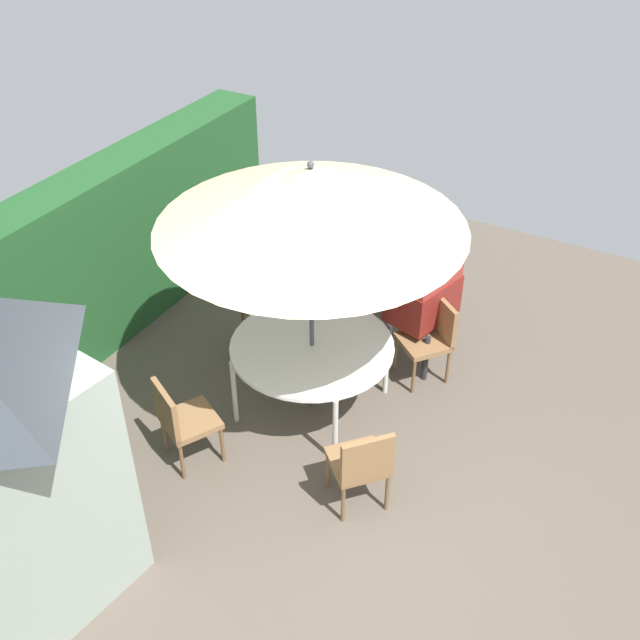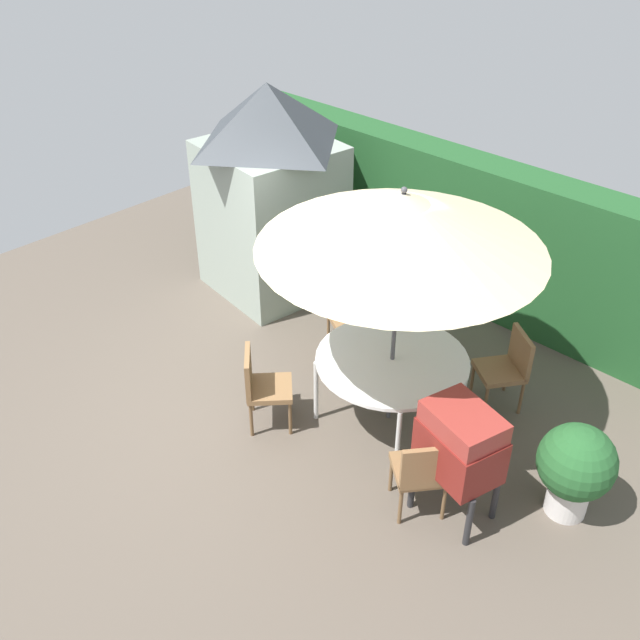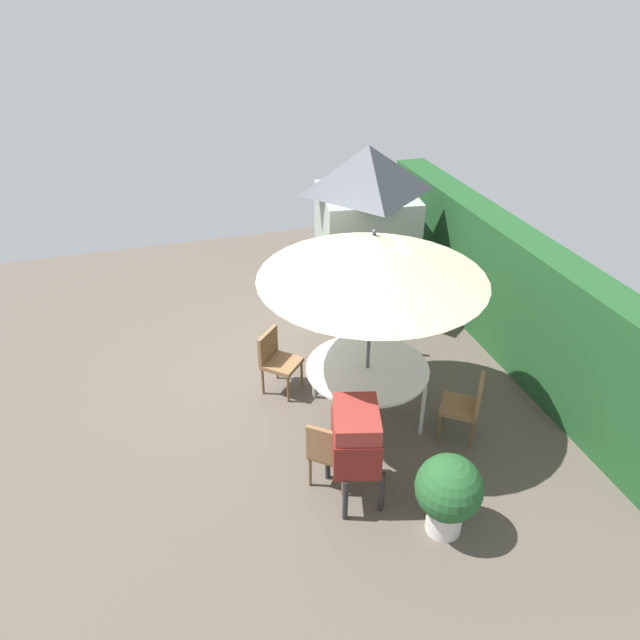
% 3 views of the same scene
% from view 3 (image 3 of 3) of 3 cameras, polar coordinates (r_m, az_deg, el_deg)
% --- Properties ---
extents(ground_plane, '(11.00, 11.00, 0.00)m').
position_cam_3_polar(ground_plane, '(8.63, -3.54, -6.05)').
color(ground_plane, brown).
extents(hedge_backdrop, '(7.44, 0.55, 1.94)m').
position_cam_3_polar(hedge_backdrop, '(9.38, 17.53, 2.70)').
color(hedge_backdrop, '#1E4C23').
rests_on(hedge_backdrop, ground).
extents(garden_shed, '(1.79, 1.77, 2.78)m').
position_cam_3_polar(garden_shed, '(10.03, 4.40, 8.85)').
color(garden_shed, gray).
rests_on(garden_shed, ground).
extents(patio_table, '(1.57, 1.57, 0.78)m').
position_cam_3_polar(patio_table, '(7.64, 4.56, -4.79)').
color(patio_table, white).
rests_on(patio_table, ground).
extents(patio_umbrella, '(2.70, 2.70, 2.66)m').
position_cam_3_polar(patio_umbrella, '(6.84, 5.11, 6.07)').
color(patio_umbrella, '#4C4C51').
rests_on(patio_umbrella, ground).
extents(bbq_grill, '(0.81, 0.67, 1.20)m').
position_cam_3_polar(bbq_grill, '(6.49, 3.44, -11.13)').
color(bbq_grill, maroon).
rests_on(bbq_grill, ground).
extents(chair_near_shed, '(0.65, 0.65, 0.90)m').
position_cam_3_polar(chair_near_shed, '(6.82, 1.00, -12.32)').
color(chair_near_shed, olive).
rests_on(chair_near_shed, ground).
extents(chair_far_side, '(0.64, 0.65, 0.90)m').
position_cam_3_polar(chair_far_side, '(7.65, 13.94, -7.78)').
color(chair_far_side, olive).
rests_on(chair_far_side, ground).
extents(chair_toward_hedge, '(0.63, 0.63, 0.90)m').
position_cam_3_polar(chair_toward_hedge, '(8.91, 5.74, -0.80)').
color(chair_toward_hedge, olive).
rests_on(chair_toward_hedge, ground).
extents(chair_toward_house, '(0.65, 0.65, 0.90)m').
position_cam_3_polar(chair_toward_house, '(8.24, -4.21, -3.62)').
color(chair_toward_house, olive).
rests_on(chair_toward_house, ground).
extents(potted_plant_by_shed, '(0.70, 0.70, 0.97)m').
position_cam_3_polar(potted_plant_by_shed, '(6.46, 12.20, -15.77)').
color(potted_plant_by_shed, silver).
rests_on(potted_plant_by_shed, ground).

